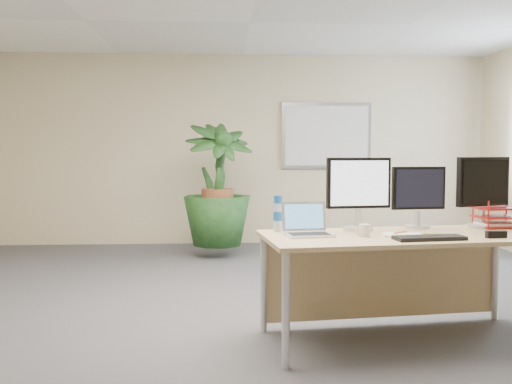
{
  "coord_description": "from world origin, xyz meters",
  "views": [
    {
      "loc": [
        -0.33,
        -4.19,
        1.31
      ],
      "look_at": [
        -0.04,
        0.35,
        1.0
      ],
      "focal_mm": 40.0,
      "sensor_mm": 36.0,
      "label": 1
    }
  ],
  "objects": [
    {
      "name": "back_wall",
      "position": [
        0.0,
        4.0,
        1.35
      ],
      "size": [
        7.0,
        0.04,
        2.7
      ],
      "primitive_type": "cube",
      "color": "beige",
      "rests_on": "floor"
    },
    {
      "name": "coffee_mug",
      "position": [
        0.64,
        -0.45,
        0.79
      ],
      "size": [
        0.11,
        0.07,
        0.08
      ],
      "color": "white",
      "rests_on": "desk"
    },
    {
      "name": "monitor_left",
      "position": [
        0.67,
        -0.14,
        1.05
      ],
      "size": [
        0.47,
        0.22,
        0.53
      ],
      "color": "silver",
      "rests_on": "desk"
    },
    {
      "name": "laptop",
      "position": [
        0.26,
        -0.35,
        0.81
      ],
      "size": [
        0.34,
        0.3,
        0.22
      ],
      "color": "silver",
      "rests_on": "desk"
    },
    {
      "name": "water_bottle",
      "position": [
        0.08,
        -0.17,
        0.87
      ],
      "size": [
        0.07,
        0.07,
        0.26
      ],
      "color": "silver",
      "rests_on": "desk"
    },
    {
      "name": "monitor_right",
      "position": [
        1.15,
        -0.04,
        1.01
      ],
      "size": [
        0.41,
        0.19,
        0.46
      ],
      "color": "silver",
      "rests_on": "desk"
    },
    {
      "name": "yellow_highlighter",
      "position": [
        1.11,
        -0.42,
        0.76
      ],
      "size": [
        0.12,
        0.03,
        0.02
      ],
      "primitive_type": "cylinder",
      "rotation": [
        0.0,
        1.57,
        -0.15
      ],
      "color": "yellow",
      "rests_on": "desk"
    },
    {
      "name": "desk",
      "position": [
        0.93,
        -0.27,
        0.59
      ],
      "size": [
        2.03,
        1.03,
        0.75
      ],
      "color": "#D3B47C",
      "rests_on": "floor"
    },
    {
      "name": "spiral_notebook",
      "position": [
        0.91,
        -0.42,
        0.75
      ],
      "size": [
        0.29,
        0.24,
        0.01
      ],
      "primitive_type": "cube",
      "rotation": [
        0.0,
        0.0,
        -0.2
      ],
      "color": "white",
      "rests_on": "desk"
    },
    {
      "name": "whiteboard",
      "position": [
        1.2,
        3.97,
        1.55
      ],
      "size": [
        1.3,
        0.04,
        0.95
      ],
      "color": "#A8A8AD",
      "rests_on": "back_wall"
    },
    {
      "name": "keyboard",
      "position": [
        1.02,
        -0.62,
        0.76
      ],
      "size": [
        0.47,
        0.2,
        0.03
      ],
      "primitive_type": "cube",
      "rotation": [
        0.0,
        0.0,
        0.11
      ],
      "color": "black",
      "rests_on": "desk"
    },
    {
      "name": "stapler",
      "position": [
        1.49,
        -0.57,
        0.77
      ],
      "size": [
        0.14,
        0.05,
        0.05
      ],
      "primitive_type": "cube",
      "rotation": [
        0.0,
        0.0,
        0.11
      ],
      "color": "black",
      "rests_on": "desk"
    },
    {
      "name": "letter_tray",
      "position": [
        1.76,
        -0.05,
        0.81
      ],
      "size": [
        0.33,
        0.27,
        0.15
      ],
      "color": "#A51714",
      "rests_on": "desk"
    },
    {
      "name": "monitor_dark",
      "position": [
        1.64,
        -0.05,
        1.05
      ],
      "size": [
        0.46,
        0.22,
        0.53
      ],
      "color": "silver",
      "rests_on": "desk"
    },
    {
      "name": "orange_pen",
      "position": [
        0.91,
        -0.38,
        0.77
      ],
      "size": [
        0.11,
        0.08,
        0.01
      ],
      "primitive_type": "cylinder",
      "rotation": [
        0.0,
        1.57,
        0.6
      ],
      "color": "#FB5D1B",
      "rests_on": "spiral_notebook"
    },
    {
      "name": "floor",
      "position": [
        0.0,
        0.0,
        0.0
      ],
      "size": [
        8.0,
        8.0,
        0.0
      ],
      "primitive_type": "plane",
      "color": "#45454A",
      "rests_on": "ground"
    },
    {
      "name": "floor_plant",
      "position": [
        -0.37,
        2.92,
        0.75
      ],
      "size": [
        1.1,
        1.1,
        1.5
      ],
      "primitive_type": "imported",
      "rotation": [
        0.0,
        0.0,
        0.39
      ],
      "color": "#143816",
      "rests_on": "floor"
    }
  ]
}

